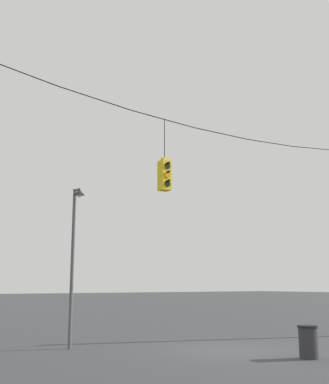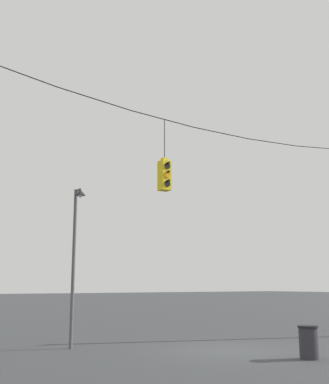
{
  "view_description": "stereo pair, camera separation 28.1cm",
  "coord_description": "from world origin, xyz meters",
  "views": [
    {
      "loc": [
        -10.83,
        -12.59,
        2.13
      ],
      "look_at": [
        -2.48,
        0.16,
        5.06
      ],
      "focal_mm": 45.0,
      "sensor_mm": 36.0,
      "label": 1
    },
    {
      "loc": [
        -10.6,
        -12.74,
        2.13
      ],
      "look_at": [
        -2.48,
        0.16,
        5.06
      ],
      "focal_mm": 45.0,
      "sensor_mm": 36.0,
      "label": 2
    }
  ],
  "objects": [
    {
      "name": "span_wire",
      "position": [
        -0.0,
        0.16,
        7.7
      ],
      "size": [
        17.4,
        0.03,
        0.75
      ],
      "color": "black"
    },
    {
      "name": "traffic_light_near_right_pole",
      "position": [
        -2.48,
        0.16,
        5.62
      ],
      "size": [
        0.34,
        0.58,
        2.4
      ],
      "color": "yellow"
    },
    {
      "name": "street_lamp",
      "position": [
        -4.3,
        3.09,
        3.53
      ],
      "size": [
        0.37,
        0.65,
        5.45
      ],
      "color": "#515156",
      "rests_on": "ground_plane"
    },
    {
      "name": "trash_bin",
      "position": [
        0.69,
        -2.67,
        0.47
      ],
      "size": [
        0.59,
        0.59,
        0.94
      ],
      "color": "#2D2D33",
      "rests_on": "ground_plane"
    },
    {
      "name": "ground_plane",
      "position": [
        0.0,
        0.0,
        0.0
      ],
      "size": [
        200.0,
        200.0,
        0.0
      ],
      "primitive_type": "plane",
      "color": "#383A3D"
    }
  ]
}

